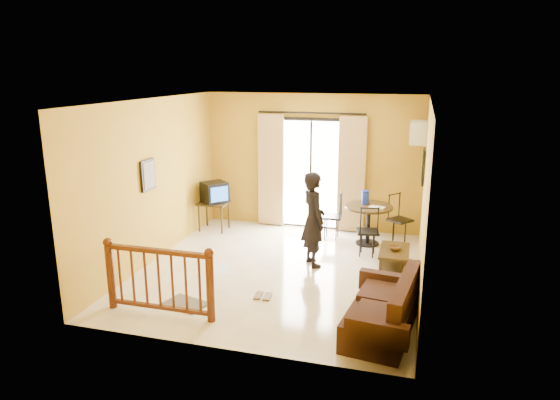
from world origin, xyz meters
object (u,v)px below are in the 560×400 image
(sofa, at_px, (385,312))
(standing_person, at_px, (313,219))
(television, at_px, (215,192))
(dining_table, at_px, (369,214))
(coffee_table, at_px, (394,257))

(sofa, bearing_deg, standing_person, 131.93)
(television, bearing_deg, dining_table, -49.82)
(television, height_order, dining_table, television)
(television, relative_size, dining_table, 0.70)
(standing_person, bearing_deg, coffee_table, -121.19)
(television, distance_m, coffee_table, 3.96)
(dining_table, height_order, standing_person, standing_person)
(dining_table, height_order, coffee_table, dining_table)
(coffee_table, xyz_separation_m, standing_person, (-1.36, -0.07, 0.56))
(standing_person, bearing_deg, dining_table, -65.50)
(television, xyz_separation_m, dining_table, (3.15, -0.02, -0.21))
(television, height_order, sofa, television)
(coffee_table, relative_size, standing_person, 0.52)
(standing_person, bearing_deg, sofa, 179.96)
(dining_table, distance_m, standing_person, 1.55)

